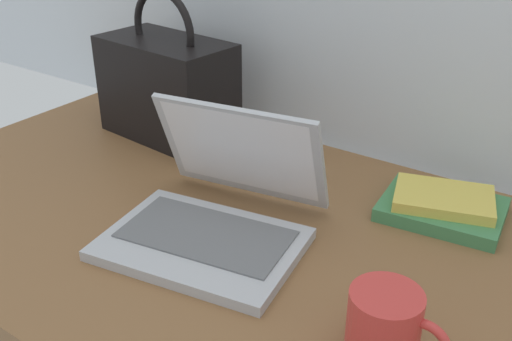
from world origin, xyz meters
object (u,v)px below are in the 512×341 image
Objects in this scene: coffee_mug at (386,325)px; handbag at (167,86)px; book_stack at (443,206)px; laptop at (216,210)px.

handbag is (-0.68, 0.37, 0.07)m from coffee_mug.
coffee_mug is 0.39× the size of handbag.
handbag is 1.50× the size of book_stack.
laptop is 0.44m from handbag.
laptop is 0.40m from book_stack.
book_stack is (-0.05, 0.37, -0.03)m from coffee_mug.
handbag is at bearing 151.73° from coffee_mug.
laptop is 1.06× the size of handbag.
book_stack is at bearing 0.45° from handbag.
handbag is at bearing -179.55° from book_stack.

